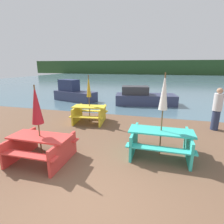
# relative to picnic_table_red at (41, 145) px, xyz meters

# --- Properties ---
(ground_plane) EXTENTS (60.00, 60.00, 0.00)m
(ground_plane) POSITION_rel_picnic_table_red_xyz_m (1.94, -1.31, -0.45)
(ground_plane) COLOR brown
(water) EXTENTS (60.00, 50.00, 0.00)m
(water) POSITION_rel_picnic_table_red_xyz_m (1.94, 30.15, -0.45)
(water) COLOR slate
(water) RESTS_ON ground_plane
(far_treeline) EXTENTS (80.00, 1.60, 4.00)m
(far_treeline) POSITION_rel_picnic_table_red_xyz_m (1.94, 50.15, 1.55)
(far_treeline) COLOR #284723
(far_treeline) RESTS_ON water
(picnic_table_red) EXTENTS (1.69, 1.39, 0.74)m
(picnic_table_red) POSITION_rel_picnic_table_red_xyz_m (0.00, 0.00, 0.00)
(picnic_table_red) COLOR red
(picnic_table_red) RESTS_ON ground_plane
(picnic_table_teal) EXTENTS (1.85, 1.39, 0.78)m
(picnic_table_teal) POSITION_rel_picnic_table_red_xyz_m (3.22, 1.20, 0.02)
(picnic_table_teal) COLOR #33B7A8
(picnic_table_teal) RESTS_ON ground_plane
(picnic_table_yellow) EXTENTS (1.66, 1.55, 0.78)m
(picnic_table_yellow) POSITION_rel_picnic_table_red_xyz_m (-0.00, 3.58, 0.00)
(picnic_table_yellow) COLOR yellow
(picnic_table_yellow) RESTS_ON ground_plane
(umbrella_white) EXTENTS (0.25, 0.25, 2.44)m
(umbrella_white) POSITION_rel_picnic_table_red_xyz_m (3.22, 1.20, 1.44)
(umbrella_white) COLOR brown
(umbrella_white) RESTS_ON ground_plane
(umbrella_crimson) EXTENTS (0.30, 0.30, 2.14)m
(umbrella_crimson) POSITION_rel_picnic_table_red_xyz_m (0.00, 0.00, 1.15)
(umbrella_crimson) COLOR brown
(umbrella_crimson) RESTS_ON ground_plane
(umbrella_gold) EXTENTS (0.21, 0.21, 2.20)m
(umbrella_gold) POSITION_rel_picnic_table_red_xyz_m (-0.00, 3.58, 1.22)
(umbrella_gold) COLOR brown
(umbrella_gold) RESTS_ON ground_plane
(boat) EXTENTS (4.23, 2.23, 1.25)m
(boat) POSITION_rel_picnic_table_red_xyz_m (2.08, 8.19, 0.02)
(boat) COLOR #333856
(boat) RESTS_ON water
(boat_second) EXTENTS (3.56, 2.14, 1.57)m
(boat_second) POSITION_rel_picnic_table_red_xyz_m (-3.20, 8.20, 0.12)
(boat_second) COLOR #333856
(boat_second) RESTS_ON water
(person) EXTENTS (0.35, 0.35, 1.75)m
(person) POSITION_rel_picnic_table_red_xyz_m (5.42, 4.01, 0.43)
(person) COLOR #283351
(person) RESTS_ON ground_plane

